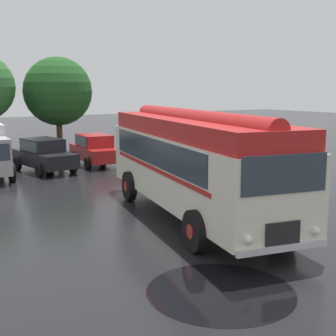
{
  "coord_description": "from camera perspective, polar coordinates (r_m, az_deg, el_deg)",
  "views": [
    {
      "loc": [
        -9.49,
        -11.71,
        4.12
      ],
      "look_at": [
        -0.88,
        1.89,
        1.4
      ],
      "focal_mm": 50.0,
      "sensor_mm": 36.0,
      "label": 1
    }
  ],
  "objects": [
    {
      "name": "ground_plane",
      "position": [
        15.62,
        6.47,
        -5.76
      ],
      "size": [
        120.0,
        120.0,
        0.0
      ],
      "primitive_type": "plane",
      "color": "black"
    },
    {
      "name": "vintage_bus",
      "position": [
        15.01,
        3.08,
        1.05
      ],
      "size": [
        4.44,
        10.37,
        3.49
      ],
      "color": "silver",
      "rests_on": "ground"
    },
    {
      "name": "car_near_left",
      "position": [
        24.43,
        -14.89,
        1.57
      ],
      "size": [
        2.38,
        4.39,
        1.66
      ],
      "color": "black",
      "rests_on": "ground"
    },
    {
      "name": "car_mid_left",
      "position": [
        26.0,
        -8.89,
        2.24
      ],
      "size": [
        2.2,
        4.31,
        1.66
      ],
      "color": "maroon",
      "rests_on": "ground"
    },
    {
      "name": "tree_right_of_centre",
      "position": [
        31.3,
        -13.27,
        9.03
      ],
      "size": [
        4.38,
        4.38,
        6.17
      ],
      "color": "#4C3823",
      "rests_on": "ground"
    },
    {
      "name": "puddle_patch",
      "position": [
        10.03,
        6.43,
        -14.7
      ],
      "size": [
        3.09,
        3.09,
        0.01
      ],
      "primitive_type": "cylinder",
      "color": "black",
      "rests_on": "ground"
    }
  ]
}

